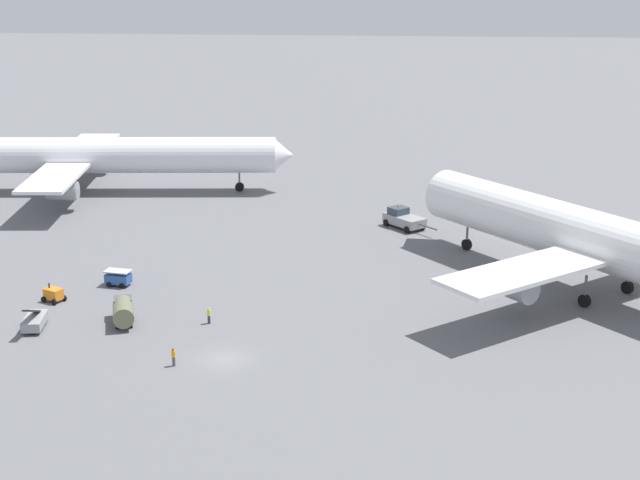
{
  "coord_description": "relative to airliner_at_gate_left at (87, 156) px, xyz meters",
  "views": [
    {
      "loc": [
        14.49,
        -77.74,
        35.67
      ],
      "look_at": [
        6.55,
        23.26,
        4.0
      ],
      "focal_mm": 54.25,
      "sensor_mm": 36.0,
      "label": 1
    }
  ],
  "objects": [
    {
      "name": "ground_plane",
      "position": [
        30.25,
        -57.39,
        -5.37
      ],
      "size": [
        600.0,
        600.0,
        0.0
      ],
      "primitive_type": "plane",
      "color": "slate"
    },
    {
      "name": "airliner_at_gate_left",
      "position": [
        0.0,
        0.0,
        0.0
      ],
      "size": [
        59.55,
        38.86,
        17.03
      ],
      "color": "silver",
      "rests_on": "ground"
    },
    {
      "name": "airliner_being_pushed",
      "position": [
        65.09,
        -37.58,
        0.55
      ],
      "size": [
        36.99,
        41.57,
        16.94
      ],
      "color": "white",
      "rests_on": "ground"
    },
    {
      "name": "pushback_tug",
      "position": [
        46.11,
        -15.06,
        -4.19
      ],
      "size": [
        6.92,
        7.49,
        2.8
      ],
      "color": "gray",
      "rests_on": "ground"
    },
    {
      "name": "gse_belt_loader_portside",
      "position": [
        10.82,
        -51.84,
        -4.55
      ],
      "size": [
        2.31,
        5.04,
        3.02
      ],
      "color": "gray",
      "rests_on": "ground"
    },
    {
      "name": "gse_baggage_cart_trailing",
      "position": [
        15.46,
        -39.44,
        -4.51
      ],
      "size": [
        2.95,
        2.01,
        1.71
      ],
      "color": "#2D5199",
      "rests_on": "ground"
    },
    {
      "name": "gse_fuel_bowser_stubby",
      "position": [
        18.94,
        -49.88,
        -4.04
      ],
      "size": [
        3.17,
        5.23,
        2.4
      ],
      "color": "#666B4C",
      "rests_on": "ground"
    },
    {
      "name": "gse_gpu_cart_small",
      "position": [
        10.16,
        -44.66,
        -4.58
      ],
      "size": [
        2.6,
        2.37,
        1.9
      ],
      "color": "orange",
      "rests_on": "ground"
    },
    {
      "name": "ground_crew_ramp_agent_by_cones",
      "position": [
        25.96,
        -59.15,
        -4.49
      ],
      "size": [
        0.36,
        0.36,
        1.68
      ],
      "color": "#4C4C51",
      "rests_on": "ground"
    },
    {
      "name": "ground_crew_marshaller_foreground",
      "position": [
        27.19,
        -49.27,
        -4.52
      ],
      "size": [
        0.36,
        0.36,
        1.64
      ],
      "color": "#2D3351",
      "rests_on": "ground"
    }
  ]
}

